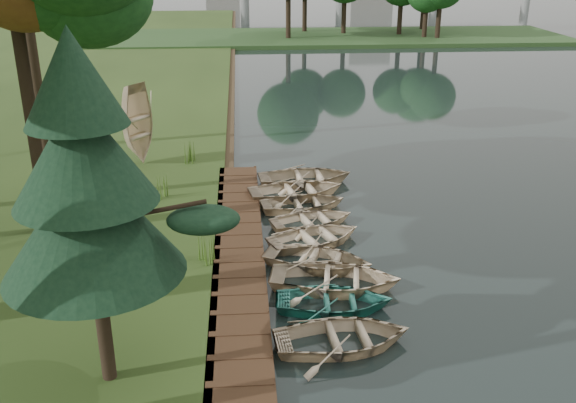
{
  "coord_description": "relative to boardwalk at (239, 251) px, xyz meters",
  "views": [
    {
      "loc": [
        -1.41,
        -18.82,
        9.44
      ],
      "look_at": [
        0.1,
        1.18,
        1.36
      ],
      "focal_mm": 40.0,
      "sensor_mm": 36.0,
      "label": 1
    }
  ],
  "objects": [
    {
      "name": "rowboat_4",
      "position": [
        2.56,
        0.53,
        0.24
      ],
      "size": [
        3.89,
        3.34,
        0.68
      ],
      "primitive_type": "imported",
      "rotation": [
        0.0,
        0.0,
        1.93
      ],
      "color": "beige",
      "rests_on": "water"
    },
    {
      "name": "rowboat_3",
      "position": [
        2.46,
        -1.14,
        0.25
      ],
      "size": [
        4.05,
        3.51,
        0.7
      ],
      "primitive_type": "imported",
      "rotation": [
        0.0,
        0.0,
        1.19
      ],
      "color": "beige",
      "rests_on": "water"
    },
    {
      "name": "rowboat_5",
      "position": [
        2.63,
        2.02,
        0.21
      ],
      "size": [
        3.52,
        2.92,
        0.63
      ],
      "primitive_type": "imported",
      "rotation": [
        0.0,
        0.0,
        1.85
      ],
      "color": "beige",
      "rests_on": "water"
    },
    {
      "name": "peninsula",
      "position": [
        9.6,
        50.0,
        0.08
      ],
      "size": [
        50.0,
        14.0,
        0.45
      ],
      "primitive_type": "cube",
      "color": "#28461F",
      "rests_on": "ground"
    },
    {
      "name": "rowboat_7",
      "position": [
        2.31,
        4.84,
        0.29
      ],
      "size": [
        4.26,
        3.39,
        0.79
      ],
      "primitive_type": "imported",
      "rotation": [
        0.0,
        0.0,
        1.76
      ],
      "color": "beige",
      "rests_on": "water"
    },
    {
      "name": "reeds_0",
      "position": [
        -2.73,
        -0.88,
        0.66
      ],
      "size": [
        0.6,
        0.6,
        1.02
      ],
      "primitive_type": "cone",
      "color": "#3F661E",
      "rests_on": "bank"
    },
    {
      "name": "rowboat_0",
      "position": [
        2.57,
        -5.42,
        0.26
      ],
      "size": [
        3.67,
        2.78,
        0.72
      ],
      "primitive_type": "imported",
      "rotation": [
        0.0,
        0.0,
        1.66
      ],
      "color": "beige",
      "rests_on": "water"
    },
    {
      "name": "ground",
      "position": [
        1.6,
        0.0,
        -0.15
      ],
      "size": [
        300.0,
        300.0,
        0.0
      ],
      "primitive_type": "plane",
      "color": "#3D2F1D"
    },
    {
      "name": "rowboat_6",
      "position": [
        2.45,
        3.59,
        0.24
      ],
      "size": [
        3.56,
        2.77,
        0.67
      ],
      "primitive_type": "imported",
      "rotation": [
        0.0,
        0.0,
        1.72
      ],
      "color": "beige",
      "rests_on": "water"
    },
    {
      "name": "reeds_2",
      "position": [
        -2.84,
        4.56,
        0.6
      ],
      "size": [
        0.6,
        0.6,
        0.9
      ],
      "primitive_type": "cone",
      "color": "#3F661E",
      "rests_on": "bank"
    },
    {
      "name": "reeds_3",
      "position": [
        -2.1,
        8.87,
        0.6
      ],
      "size": [
        0.6,
        0.6,
        0.89
      ],
      "primitive_type": "cone",
      "color": "#3F661E",
      "rests_on": "bank"
    },
    {
      "name": "rowboat_1",
      "position": [
        2.61,
        -3.64,
        0.23
      ],
      "size": [
        3.38,
        2.53,
        0.67
      ],
      "primitive_type": "imported",
      "rotation": [
        0.0,
        0.0,
        1.5
      ],
      "color": "#2E8172",
      "rests_on": "water"
    },
    {
      "name": "pine_tree",
      "position": [
        -2.95,
        -6.53,
        4.88
      ],
      "size": [
        3.8,
        3.8,
        7.78
      ],
      "color": "black",
      "rests_on": "bank"
    },
    {
      "name": "boardwalk",
      "position": [
        0.0,
        0.0,
        0.0
      ],
      "size": [
        1.6,
        16.0,
        0.3
      ],
      "primitive_type": "cube",
      "color": "#392516",
      "rests_on": "ground"
    },
    {
      "name": "reeds_1",
      "position": [
        -1.0,
        -1.01,
        0.72
      ],
      "size": [
        0.6,
        0.6,
        1.14
      ],
      "primitive_type": "cone",
      "color": "#3F661E",
      "rests_on": "bank"
    },
    {
      "name": "rowboat_8",
      "position": [
        2.81,
        6.32,
        0.31
      ],
      "size": [
        4.18,
        3.17,
        0.81
      ],
      "primitive_type": "imported",
      "rotation": [
        0.0,
        0.0,
        1.67
      ],
      "color": "beige",
      "rests_on": "water"
    },
    {
      "name": "stored_rowboat",
      "position": [
        -4.31,
        8.87,
        0.52
      ],
      "size": [
        4.42,
        4.14,
        0.75
      ],
      "primitive_type": "imported",
      "rotation": [
        3.14,
        0.0,
        0.98
      ],
      "color": "beige",
      "rests_on": "bank"
    },
    {
      "name": "rowboat_2",
      "position": [
        2.8,
        -2.49,
        0.3
      ],
      "size": [
        4.23,
        3.33,
        0.79
      ],
      "primitive_type": "imported",
      "rotation": [
        0.0,
        0.0,
        1.4
      ],
      "color": "beige",
      "rests_on": "water"
    }
  ]
}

